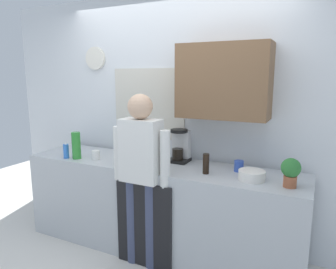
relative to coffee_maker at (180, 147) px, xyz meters
The scene contains 14 objects.
ground_plane 1.17m from the coffee_maker, 107.76° to the right, with size 8.00×8.00×0.00m, color silver.
kitchen_counter 0.65m from the coffee_maker, 128.97° to the right, with size 2.81×0.64×0.90m, color #B2B7BC.
dishwasher_panel 0.84m from the coffee_maker, 103.13° to the right, with size 0.56×0.02×0.81m, color black.
back_wall_assembly 0.38m from the coffee_maker, 113.54° to the left, with size 4.41×0.42×2.60m.
coffee_maker is the anchor object (origin of this frame).
bottle_clear_soda 1.08m from the coffee_maker, 158.84° to the right, with size 0.09×0.09×0.28m, color #2D8C33.
bottle_olive_oil 0.58m from the coffee_maker, behind, with size 0.06×0.06×0.25m, color olive.
bottle_dark_sauce 0.47m from the coffee_maker, 36.73° to the right, with size 0.06×0.06×0.18m, color black.
cup_white_mug 0.87m from the coffee_maker, 157.42° to the right, with size 0.08×0.08×0.10m, color white.
cup_blue_mug 0.63m from the coffee_maker, ahead, with size 0.08×0.08×0.10m, color #3351B2.
mixing_bowl 0.82m from the coffee_maker, 19.28° to the right, with size 0.22×0.22×0.08m, color white.
potted_plant 1.11m from the coffee_maker, 16.12° to the right, with size 0.15×0.15×0.23m.
dish_soap 1.20m from the coffee_maker, 159.03° to the right, with size 0.06×0.06×0.18m.
person_at_sink 0.53m from the coffee_maker, 107.76° to the right, with size 0.57×0.22×1.60m.
Camera 1 is at (1.39, -2.28, 1.75)m, focal length 33.06 mm.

